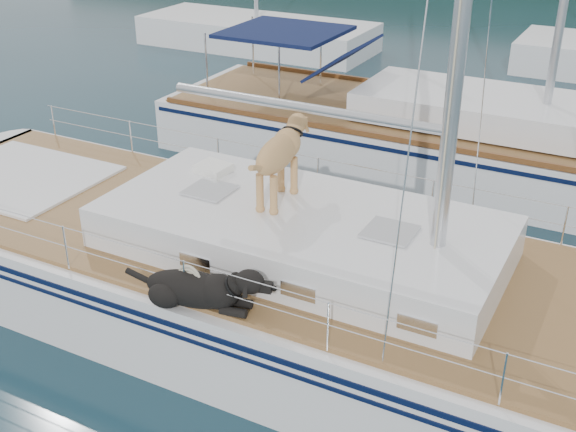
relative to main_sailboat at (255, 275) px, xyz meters
The scene contains 4 objects.
ground 0.69m from the main_sailboat, behind, with size 120.00×120.00×0.00m, color black.
main_sailboat is the anchor object (origin of this frame).
neighbor_sailboat 6.47m from the main_sailboat, 87.05° to the left, with size 11.00×3.50×13.30m.
bg_boat_west 16.18m from the main_sailboat, 120.02° to the left, with size 8.00×3.00×11.65m.
Camera 1 is at (4.52, -7.40, 5.90)m, focal length 45.00 mm.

